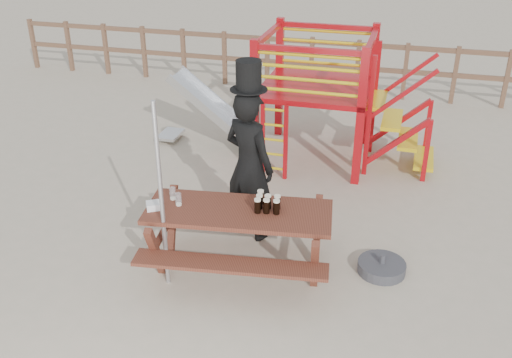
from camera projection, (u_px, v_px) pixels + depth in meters
The scene contains 10 objects.
ground at pixel (239, 279), 6.60m from camera, with size 60.00×60.00×0.00m, color #B6A58D.
back_fence at pixel (334, 60), 12.27m from camera, with size 15.09×0.09×1.20m.
playground_fort at pixel (311, 95), 9.16m from camera, with size 4.71×1.84×2.10m.
picnic_table at pixel (239, 233), 6.54m from camera, with size 2.27×1.71×0.81m.
man_with_hat at pixel (249, 162), 7.02m from camera, with size 0.84×0.72×2.30m.
metal_pole at pixel (161, 199), 6.05m from camera, with size 0.05×0.05×2.19m, color #B2B2B7.
parasol_base at pixel (382, 267), 6.69m from camera, with size 0.56×0.56×0.24m.
paper_bag at pixel (155, 205), 6.41m from camera, with size 0.18×0.14×0.08m, color white.
stout_pints at pixel (266, 203), 6.37m from camera, with size 0.30×0.28×0.17m.
empty_glasses at pixel (176, 197), 6.53m from camera, with size 0.19×0.19×0.15m.
Camera 1 is at (1.64, -5.10, 4.03)m, focal length 40.00 mm.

